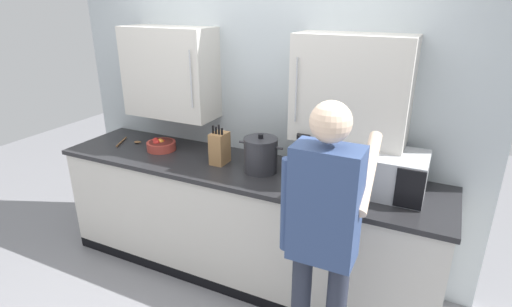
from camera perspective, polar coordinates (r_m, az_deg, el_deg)
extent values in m
cube|color=#B2BCC1|center=(3.26, 1.06, 6.91)|extent=(3.45, 0.10, 2.66)
cube|color=beige|center=(3.41, -11.98, 11.11)|extent=(0.76, 0.32, 0.72)
cylinder|color=#B7BABF|center=(3.09, -9.15, 10.25)|extent=(0.01, 0.01, 0.43)
cube|color=beige|center=(2.78, 13.28, 8.75)|extent=(0.76, 0.32, 0.72)
cylinder|color=#B7BABF|center=(2.71, 5.69, 8.87)|extent=(0.01, 0.01, 0.43)
cube|color=beige|center=(3.27, -2.00, -9.73)|extent=(2.97, 0.67, 0.90)
cube|color=#232326|center=(3.06, -2.12, -2.17)|extent=(3.01, 0.71, 0.03)
cube|color=black|center=(3.29, -4.61, -18.35)|extent=(2.97, 0.04, 0.09)
cube|color=#B7BABF|center=(2.76, 16.93, -2.42)|extent=(0.58, 0.37, 0.27)
cube|color=beige|center=(2.76, 15.23, -2.21)|extent=(0.38, 0.32, 0.21)
cube|color=black|center=(2.56, 20.80, -4.76)|extent=(0.16, 0.01, 0.25)
cube|color=black|center=(2.48, 7.34, -4.33)|extent=(0.14, 0.41, 0.25)
cylinder|color=#2D2D33|center=(2.93, 0.65, -0.33)|extent=(0.24, 0.24, 0.24)
cylinder|color=#2D2D33|center=(2.89, 0.66, 2.00)|extent=(0.25, 0.25, 0.02)
cylinder|color=black|center=(2.88, 0.67, 2.43)|extent=(0.04, 0.04, 0.03)
cylinder|color=#2D2D33|center=(2.97, -1.91, 1.62)|extent=(0.05, 0.02, 0.02)
cylinder|color=#2D2D33|center=(2.85, 3.34, 0.74)|extent=(0.05, 0.02, 0.02)
cylinder|color=brown|center=(3.74, -18.44, 1.58)|extent=(0.10, 0.22, 0.01)
ellipsoid|color=brown|center=(3.69, -16.34, 1.58)|extent=(0.08, 0.07, 0.02)
cube|color=#A37547|center=(3.09, -5.15, 0.74)|extent=(0.11, 0.15, 0.24)
cylinder|color=black|center=(3.04, -6.08, 3.40)|extent=(0.02, 0.02, 0.06)
cylinder|color=black|center=(3.03, -5.67, 3.27)|extent=(0.02, 0.02, 0.05)
cylinder|color=black|center=(3.01, -5.25, 3.38)|extent=(0.02, 0.02, 0.07)
cylinder|color=black|center=(3.00, -4.83, 3.11)|extent=(0.02, 0.02, 0.05)
cylinder|color=#AD3D33|center=(3.46, -13.19, 1.06)|extent=(0.24, 0.24, 0.07)
cylinder|color=#561E19|center=(3.46, -13.21, 1.29)|extent=(0.20, 0.20, 0.05)
sphere|color=red|center=(3.44, -13.83, 1.47)|extent=(0.06, 0.06, 0.06)
sphere|color=red|center=(3.50, -13.93, 1.76)|extent=(0.06, 0.06, 0.06)
sphere|color=red|center=(3.47, -13.01, 1.66)|extent=(0.04, 0.04, 0.04)
sphere|color=orange|center=(3.46, -13.31, 1.61)|extent=(0.06, 0.06, 0.06)
cylinder|color=#B7BABF|center=(2.83, 6.56, -0.71)|extent=(0.09, 0.09, 0.29)
cylinder|color=black|center=(2.77, 6.70, 2.40)|extent=(0.09, 0.09, 0.03)
cube|color=#334775|center=(2.05, 9.71, -7.10)|extent=(0.34, 0.20, 0.61)
sphere|color=beige|center=(1.89, 10.50, 4.39)|extent=(0.20, 0.20, 0.20)
cylinder|color=beige|center=(2.17, 15.53, -2.51)|extent=(0.10, 0.48, 0.32)
cylinder|color=#334775|center=(2.13, 4.44, -7.24)|extent=(0.07, 0.07, 0.52)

